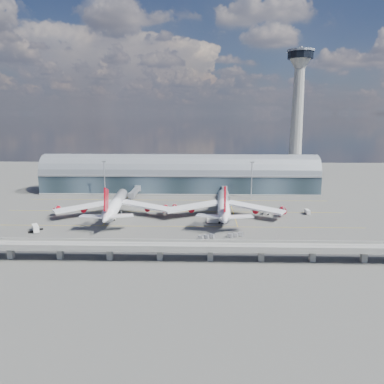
{
  "coord_description": "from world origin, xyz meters",
  "views": [
    {
      "loc": [
        16.61,
        -194.57,
        56.88
      ],
      "look_at": [
        10.95,
        10.0,
        14.0
      ],
      "focal_mm": 35.0,
      "sensor_mm": 36.0,
      "label": 1
    }
  ],
  "objects_px": {
    "floodlight_mast_left": "(105,179)",
    "cargo_train_0": "(206,237)",
    "service_truck_2": "(214,220)",
    "cargo_train_1": "(159,244)",
    "airliner_left": "(115,205)",
    "service_truck_1": "(111,218)",
    "control_tower": "(297,121)",
    "floodlight_mast_right": "(252,179)",
    "airliner_right": "(223,206)",
    "service_truck_3": "(307,212)",
    "service_truck_0": "(36,228)",
    "service_truck_4": "(266,212)",
    "service_truck_5": "(107,204)",
    "cargo_train_2": "(235,235)"
  },
  "relations": [
    {
      "from": "airliner_right",
      "to": "cargo_train_2",
      "type": "xyz_separation_m",
      "value": [
        3.75,
        -35.49,
        -5.15
      ]
    },
    {
      "from": "floodlight_mast_right",
      "to": "airliner_right",
      "type": "xyz_separation_m",
      "value": [
        -21.37,
        -45.15,
        -7.56
      ]
    },
    {
      "from": "cargo_train_2",
      "to": "service_truck_3",
      "type": "bearing_deg",
      "value": -25.49
    },
    {
      "from": "service_truck_3",
      "to": "floodlight_mast_left",
      "type": "bearing_deg",
      "value": 161.62
    },
    {
      "from": "service_truck_1",
      "to": "cargo_train_1",
      "type": "xyz_separation_m",
      "value": [
        30.52,
        -40.32,
        -0.5
      ]
    },
    {
      "from": "service_truck_3",
      "to": "cargo_train_0",
      "type": "height_order",
      "value": "service_truck_3"
    },
    {
      "from": "service_truck_3",
      "to": "service_truck_2",
      "type": "bearing_deg",
      "value": -161.8
    },
    {
      "from": "service_truck_4",
      "to": "cargo_train_1",
      "type": "relative_size",
      "value": 0.37
    },
    {
      "from": "service_truck_3",
      "to": "cargo_train_2",
      "type": "height_order",
      "value": "service_truck_3"
    },
    {
      "from": "service_truck_4",
      "to": "cargo_train_0",
      "type": "height_order",
      "value": "service_truck_4"
    },
    {
      "from": "floodlight_mast_right",
      "to": "cargo_train_1",
      "type": "xyz_separation_m",
      "value": [
        -52.25,
        -94.52,
        -12.71
      ]
    },
    {
      "from": "airliner_right",
      "to": "service_truck_1",
      "type": "height_order",
      "value": "airliner_right"
    },
    {
      "from": "airliner_left",
      "to": "cargo_train_2",
      "type": "xyz_separation_m",
      "value": [
        64.74,
        -35.07,
        -5.51
      ]
    },
    {
      "from": "service_truck_3",
      "to": "airliner_right",
      "type": "bearing_deg",
      "value": -173.91
    },
    {
      "from": "service_truck_0",
      "to": "service_truck_2",
      "type": "height_order",
      "value": "service_truck_0"
    },
    {
      "from": "control_tower",
      "to": "cargo_train_0",
      "type": "distance_m",
      "value": 139.73
    },
    {
      "from": "service_truck_5",
      "to": "cargo_train_2",
      "type": "relative_size",
      "value": 0.79
    },
    {
      "from": "service_truck_2",
      "to": "airliner_left",
      "type": "bearing_deg",
      "value": 69.82
    },
    {
      "from": "airliner_right",
      "to": "service_truck_3",
      "type": "xyz_separation_m",
      "value": [
        48.91,
        6.55,
        -4.76
      ]
    },
    {
      "from": "service_truck_5",
      "to": "cargo_train_2",
      "type": "height_order",
      "value": "service_truck_5"
    },
    {
      "from": "floodlight_mast_left",
      "to": "cargo_train_0",
      "type": "height_order",
      "value": "floodlight_mast_left"
    },
    {
      "from": "service_truck_3",
      "to": "cargo_train_1",
      "type": "xyz_separation_m",
      "value": [
        -79.8,
        -55.92,
        -0.4
      ]
    },
    {
      "from": "service_truck_3",
      "to": "control_tower",
      "type": "bearing_deg",
      "value": 82.07
    },
    {
      "from": "airliner_left",
      "to": "service_truck_1",
      "type": "relative_size",
      "value": 14.13
    },
    {
      "from": "control_tower",
      "to": "floodlight_mast_left",
      "type": "distance_m",
      "value": 143.01
    },
    {
      "from": "cargo_train_1",
      "to": "service_truck_4",
      "type": "bearing_deg",
      "value": -42.3
    },
    {
      "from": "service_truck_3",
      "to": "service_truck_4",
      "type": "bearing_deg",
      "value": -178.27
    },
    {
      "from": "floodlight_mast_right",
      "to": "service_truck_1",
      "type": "xyz_separation_m",
      "value": [
        -82.77,
        -54.2,
        -12.22
      ]
    },
    {
      "from": "service_truck_2",
      "to": "service_truck_4",
      "type": "distance_m",
      "value": 35.33
    },
    {
      "from": "service_truck_2",
      "to": "cargo_train_1",
      "type": "xyz_separation_m",
      "value": [
        -25.34,
        -36.37,
        -0.61
      ]
    },
    {
      "from": "floodlight_mast_right",
      "to": "service_truck_0",
      "type": "xyz_separation_m",
      "value": [
        -115.32,
        -75.42,
        -11.97
      ]
    },
    {
      "from": "floodlight_mast_right",
      "to": "service_truck_1",
      "type": "relative_size",
      "value": 4.91
    },
    {
      "from": "control_tower",
      "to": "service_truck_2",
      "type": "xyz_separation_m",
      "value": [
        -61.91,
        -86.15,
        -50.11
      ]
    },
    {
      "from": "service_truck_1",
      "to": "control_tower",
      "type": "bearing_deg",
      "value": -69.07
    },
    {
      "from": "service_truck_2",
      "to": "service_truck_3",
      "type": "height_order",
      "value": "service_truck_2"
    },
    {
      "from": "airliner_right",
      "to": "service_truck_1",
      "type": "distance_m",
      "value": 62.24
    },
    {
      "from": "service_truck_4",
      "to": "service_truck_5",
      "type": "xyz_separation_m",
      "value": [
        -96.49,
        17.63,
        0.15
      ]
    },
    {
      "from": "control_tower",
      "to": "floodlight_mast_right",
      "type": "height_order",
      "value": "control_tower"
    },
    {
      "from": "floodlight_mast_right",
      "to": "cargo_train_1",
      "type": "distance_m",
      "value": 108.75
    },
    {
      "from": "service_truck_3",
      "to": "cargo_train_2",
      "type": "bearing_deg",
      "value": -138.6
    },
    {
      "from": "floodlight_mast_right",
      "to": "cargo_train_1",
      "type": "bearing_deg",
      "value": -118.93
    },
    {
      "from": "service_truck_0",
      "to": "cargo_train_0",
      "type": "xyz_separation_m",
      "value": [
        84.02,
        -8.65,
        -0.71
      ]
    },
    {
      "from": "floodlight_mast_right",
      "to": "cargo_train_0",
      "type": "xyz_separation_m",
      "value": [
        -31.3,
        -84.07,
        -12.68
      ]
    },
    {
      "from": "floodlight_mast_left",
      "to": "service_truck_3",
      "type": "height_order",
      "value": "floodlight_mast_left"
    },
    {
      "from": "service_truck_1",
      "to": "cargo_train_1",
      "type": "height_order",
      "value": "service_truck_1"
    },
    {
      "from": "service_truck_1",
      "to": "cargo_train_0",
      "type": "height_order",
      "value": "service_truck_1"
    },
    {
      "from": "floodlight_mast_left",
      "to": "service_truck_3",
      "type": "xyz_separation_m",
      "value": [
        127.55,
        -38.6,
        -12.31
      ]
    },
    {
      "from": "service_truck_0",
      "to": "cargo_train_1",
      "type": "height_order",
      "value": "service_truck_0"
    },
    {
      "from": "control_tower",
      "to": "airliner_right",
      "type": "bearing_deg",
      "value": -127.62
    },
    {
      "from": "floodlight_mast_left",
      "to": "service_truck_3",
      "type": "bearing_deg",
      "value": -16.84
    }
  ]
}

